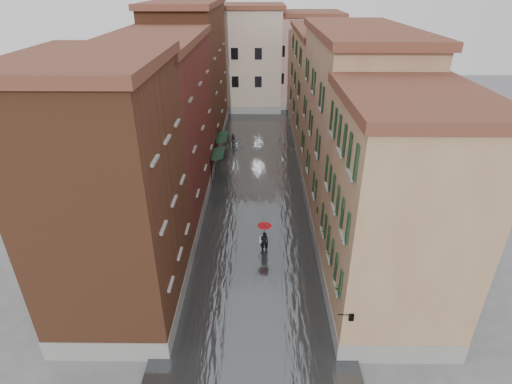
{
  "coord_description": "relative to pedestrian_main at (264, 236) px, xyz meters",
  "views": [
    {
      "loc": [
        0.28,
        -19.05,
        16.16
      ],
      "look_at": [
        0.01,
        5.72,
        3.0
      ],
      "focal_mm": 28.0,
      "sensor_mm": 36.0,
      "label": 1
    }
  ],
  "objects": [
    {
      "name": "building_right_mid",
      "position": [
        6.41,
        6.18,
        5.23
      ],
      "size": [
        6.0,
        14.0,
        13.0
      ],
      "primitive_type": "cube",
      "color": "tan",
      "rests_on": "ground"
    },
    {
      "name": "building_right_far",
      "position": [
        6.41,
        21.18,
        4.48
      ],
      "size": [
        6.0,
        16.0,
        11.5
      ],
      "primitive_type": "cube",
      "color": "#966D4D",
      "rests_on": "ground"
    },
    {
      "name": "wall_lantern",
      "position": [
        3.74,
        -8.82,
        1.73
      ],
      "size": [
        0.71,
        0.22,
        0.35
      ],
      "color": "black",
      "rests_on": "ground"
    },
    {
      "name": "building_end_cream",
      "position": [
        -3.59,
        35.18,
        5.23
      ],
      "size": [
        12.0,
        9.0,
        13.0
      ],
      "primitive_type": "cube",
      "color": "#BEB097",
      "rests_on": "ground"
    },
    {
      "name": "window_planters",
      "position": [
        3.53,
        -3.58,
        2.24
      ],
      "size": [
        0.59,
        8.35,
        0.84
      ],
      "color": "brown",
      "rests_on": "ground"
    },
    {
      "name": "building_left_far",
      "position": [
        -7.59,
        21.18,
        5.73
      ],
      "size": [
        6.0,
        16.0,
        14.0
      ],
      "primitive_type": "cube",
      "color": "brown",
      "rests_on": "ground"
    },
    {
      "name": "pedestrian_far",
      "position": [
        -3.24,
        19.16,
        -0.57
      ],
      "size": [
        0.84,
        0.76,
        1.41
      ],
      "primitive_type": "imported",
      "rotation": [
        0.0,
        0.0,
        -0.39
      ],
      "color": "black",
      "rests_on": "ground"
    },
    {
      "name": "building_end_pink",
      "position": [
        5.41,
        37.18,
        4.73
      ],
      "size": [
        10.0,
        9.0,
        12.0
      ],
      "primitive_type": "cube",
      "color": "tan",
      "rests_on": "ground"
    },
    {
      "name": "building_left_near",
      "position": [
        -7.59,
        -4.82,
        5.23
      ],
      "size": [
        6.0,
        8.0,
        13.0
      ],
      "primitive_type": "cube",
      "color": "brown",
      "rests_on": "ground"
    },
    {
      "name": "floodwater",
      "position": [
        -0.59,
        10.18,
        -1.17
      ],
      "size": [
        10.0,
        60.0,
        0.2
      ],
      "primitive_type": "cube",
      "color": "#3E4245",
      "rests_on": "ground"
    },
    {
      "name": "pedestrian_main",
      "position": [
        0.0,
        0.0,
        0.0
      ],
      "size": [
        0.95,
        0.95,
        2.06
      ],
      "color": "black",
      "rests_on": "ground"
    },
    {
      "name": "awning_near",
      "position": [
        -4.08,
        11.05,
        1.19
      ],
      "size": [
        1.09,
        2.9,
        2.8
      ],
      "color": "black",
      "rests_on": "ground"
    },
    {
      "name": "awning_far",
      "position": [
        -4.07,
        15.34,
        1.2
      ],
      "size": [
        1.09,
        3.19,
        2.8
      ],
      "color": "black",
      "rests_on": "ground"
    },
    {
      "name": "ground",
      "position": [
        -0.59,
        -2.82,
        -1.27
      ],
      "size": [
        120.0,
        120.0,
        0.0
      ],
      "primitive_type": "plane",
      "color": "#5E5E61",
      "rests_on": "ground"
    },
    {
      "name": "building_left_mid",
      "position": [
        -7.59,
        6.18,
        4.98
      ],
      "size": [
        6.0,
        14.0,
        12.5
      ],
      "primitive_type": "cube",
      "color": "maroon",
      "rests_on": "ground"
    },
    {
      "name": "building_right_near",
      "position": [
        6.41,
        -4.82,
        4.48
      ],
      "size": [
        6.0,
        8.0,
        11.5
      ],
      "primitive_type": "cube",
      "color": "#966D4D",
      "rests_on": "ground"
    }
  ]
}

